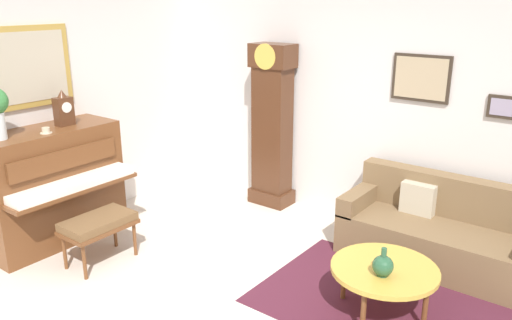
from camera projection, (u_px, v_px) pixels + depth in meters
name	position (u px, v px, depth m)	size (l,w,h in m)	color
ground_plane	(219.00, 309.00, 4.44)	(6.40, 6.00, 0.10)	beige
wall_left	(34.00, 107.00, 5.50)	(0.13, 4.90, 2.80)	silver
wall_back	(356.00, 102.00, 5.81)	(5.30, 0.13, 2.80)	silver
area_rug	(383.00, 303.00, 4.44)	(2.10, 1.50, 0.01)	#4C1E2D
piano	(52.00, 186.00, 5.43)	(0.87, 1.44, 1.24)	brown
piano_bench	(98.00, 225.00, 5.03)	(0.42, 0.70, 0.48)	brown
grandfather_clock	(272.00, 130.00, 6.34)	(0.52, 0.34, 2.03)	#4C2B19
couch	(441.00, 233.00, 5.06)	(1.90, 0.80, 0.84)	brown
coffee_table	(384.00, 271.00, 4.19)	(0.88, 0.88, 0.43)	gold
mantel_clock	(64.00, 109.00, 5.37)	(0.13, 0.18, 0.38)	#4C2B19
teacup	(46.00, 131.00, 5.09)	(0.12, 0.12, 0.06)	beige
green_jug	(383.00, 266.00, 4.03)	(0.17, 0.17, 0.24)	#234C33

